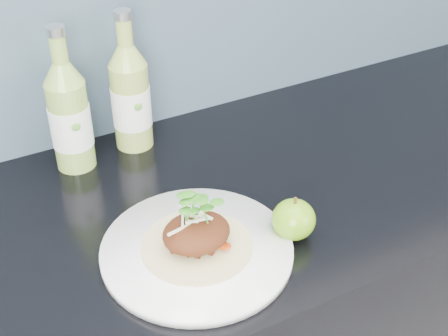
{
  "coord_description": "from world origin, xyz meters",
  "views": [
    {
      "loc": [
        -0.33,
        0.93,
        1.57
      ],
      "look_at": [
        0.05,
        1.64,
        1.0
      ],
      "focal_mm": 50.0,
      "sensor_mm": 36.0,
      "label": 1
    }
  ],
  "objects_px": {
    "cider_bottle_left": "(69,116)",
    "cider_bottle_right": "(131,97)",
    "dinner_plate": "(197,250)",
    "green_apple": "(294,219)"
  },
  "relations": [
    {
      "from": "cider_bottle_left",
      "to": "cider_bottle_right",
      "type": "relative_size",
      "value": 1.0
    },
    {
      "from": "cider_bottle_left",
      "to": "dinner_plate",
      "type": "bearing_deg",
      "value": -70.42
    },
    {
      "from": "dinner_plate",
      "to": "cider_bottle_right",
      "type": "height_order",
      "value": "cider_bottle_right"
    },
    {
      "from": "cider_bottle_left",
      "to": "green_apple",
      "type": "bearing_deg",
      "value": -51.52
    },
    {
      "from": "dinner_plate",
      "to": "green_apple",
      "type": "bearing_deg",
      "value": -12.06
    },
    {
      "from": "green_apple",
      "to": "cider_bottle_right",
      "type": "xyz_separation_m",
      "value": [
        -0.12,
        0.38,
        0.07
      ]
    },
    {
      "from": "green_apple",
      "to": "cider_bottle_right",
      "type": "bearing_deg",
      "value": 107.95
    },
    {
      "from": "cider_bottle_right",
      "to": "dinner_plate",
      "type": "bearing_deg",
      "value": -96.81
    },
    {
      "from": "dinner_plate",
      "to": "green_apple",
      "type": "distance_m",
      "value": 0.16
    },
    {
      "from": "dinner_plate",
      "to": "cider_bottle_left",
      "type": "height_order",
      "value": "cider_bottle_left"
    }
  ]
}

